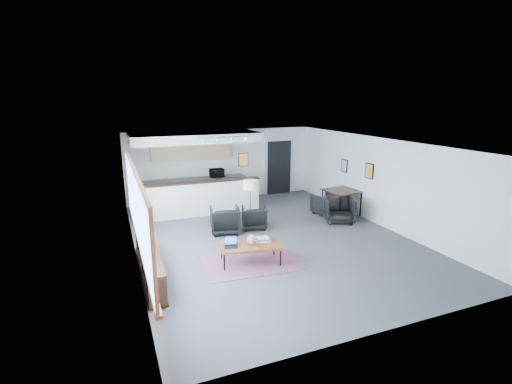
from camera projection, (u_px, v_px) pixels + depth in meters
name	position (u px, v px, depth m)	size (l,w,h in m)	color
room	(271.00, 192.00, 9.80)	(7.02, 9.02, 2.62)	#474749
window	(137.00, 210.00, 7.71)	(0.10, 5.95, 1.66)	#8CBFFF
console	(149.00, 262.00, 7.91)	(0.35, 3.00, 0.80)	black
kitchenette	(195.00, 168.00, 12.69)	(4.20, 1.96, 2.60)	white
doorway	(279.00, 167.00, 14.66)	(1.10, 0.12, 2.15)	black
track_light	(224.00, 138.00, 11.26)	(1.60, 0.07, 0.15)	silver
wall_art_lower	(369.00, 171.00, 11.34)	(0.03, 0.38, 0.48)	black
wall_art_upper	(344.00, 166.00, 12.52)	(0.03, 0.34, 0.44)	black
kilim_rug	(250.00, 262.00, 8.62)	(2.30, 1.65, 0.01)	#6A3A52
coffee_table	(250.00, 246.00, 8.52)	(1.50, 1.00, 0.45)	brown
laptop	(231.00, 243.00, 8.40)	(0.35, 0.31, 0.21)	black
ceramic_pot	(252.00, 240.00, 8.49)	(0.22, 0.22, 0.22)	gray
book_stack	(263.00, 239.00, 8.69)	(0.37, 0.32, 0.10)	silver
coaster	(256.00, 248.00, 8.31)	(0.13, 0.13, 0.01)	#E5590C
armchair_left	(225.00, 219.00, 10.45)	(0.80, 0.75, 0.82)	black
armchair_right	(254.00, 216.00, 10.84)	(0.69, 0.65, 0.71)	black
floor_lamp	(250.00, 187.00, 10.64)	(0.54, 0.54, 1.43)	black
dining_table	(342.00, 192.00, 11.99)	(1.10, 1.10, 0.83)	black
dining_chair_near	(339.00, 211.00, 11.36)	(0.71, 0.66, 0.73)	black
dining_chair_far	(326.00, 205.00, 12.13)	(0.63, 0.59, 0.65)	black
microwave	(217.00, 172.00, 13.47)	(0.52, 0.29, 0.35)	black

